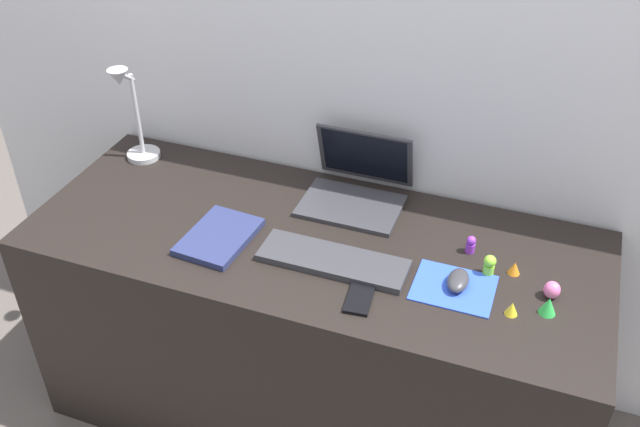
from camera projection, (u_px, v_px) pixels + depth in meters
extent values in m
plane|color=#59514C|center=(314.00, 406.00, 2.46)|extent=(6.00, 6.00, 0.00)
cube|color=silver|center=(354.00, 151.00, 2.27)|extent=(2.86, 0.05, 1.64)
cube|color=black|center=(313.00, 330.00, 2.25)|extent=(1.66, 0.67, 0.74)
cube|color=#333338|center=(351.00, 206.00, 2.15)|extent=(0.30, 0.21, 0.01)
cube|color=#333338|center=(365.00, 155.00, 2.19)|extent=(0.30, 0.07, 0.19)
cube|color=black|center=(365.00, 156.00, 2.19)|extent=(0.27, 0.05, 0.17)
cube|color=#333338|center=(333.00, 260.00, 1.93)|extent=(0.41, 0.13, 0.02)
cube|color=blue|center=(454.00, 288.00, 1.85)|extent=(0.21, 0.17, 0.00)
ellipsoid|color=#333338|center=(458.00, 280.00, 1.85)|extent=(0.06, 0.10, 0.03)
cube|color=black|center=(360.00, 297.00, 1.82)|extent=(0.08, 0.13, 0.01)
cylinder|color=#B7B7BC|center=(144.00, 155.00, 2.39)|extent=(0.11, 0.11, 0.02)
cylinder|color=#B7B7BC|center=(137.00, 115.00, 2.30)|extent=(0.01, 0.01, 0.28)
cylinder|color=#B7B7BC|center=(124.00, 76.00, 2.19)|extent=(0.01, 0.09, 0.07)
cone|color=#B7B7BC|center=(119.00, 77.00, 2.16)|extent=(0.06, 0.06, 0.05)
cube|color=navy|center=(219.00, 237.00, 2.02)|extent=(0.19, 0.25, 0.02)
cone|color=orange|center=(514.00, 268.00, 1.89)|extent=(0.03, 0.03, 0.04)
cylinder|color=#8CDB33|center=(488.00, 270.00, 1.89)|extent=(0.03, 0.03, 0.03)
sphere|color=#8CDB33|center=(490.00, 261.00, 1.88)|extent=(0.03, 0.03, 0.03)
ellipsoid|color=pink|center=(552.00, 290.00, 1.82)|extent=(0.04, 0.04, 0.05)
cone|color=yellow|center=(512.00, 308.00, 1.77)|extent=(0.03, 0.03, 0.04)
cone|color=green|center=(548.00, 306.00, 1.77)|extent=(0.04, 0.04, 0.05)
cylinder|color=purple|center=(470.00, 248.00, 1.97)|extent=(0.03, 0.03, 0.03)
sphere|color=purple|center=(471.00, 241.00, 1.96)|extent=(0.03, 0.03, 0.03)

